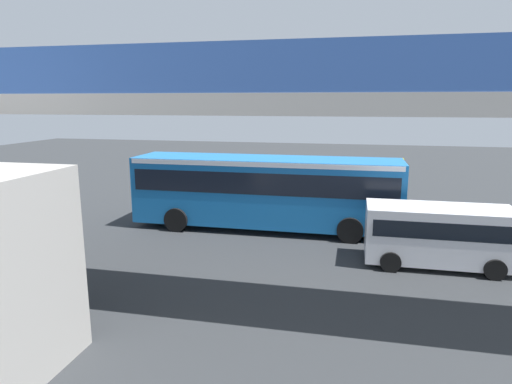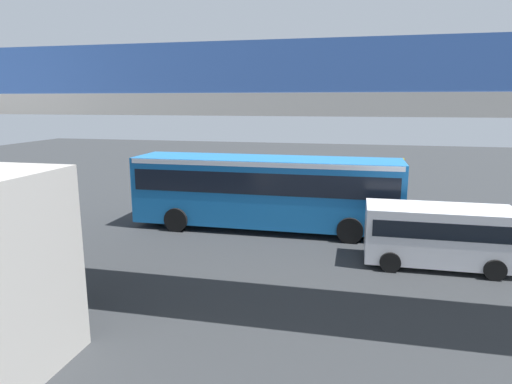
# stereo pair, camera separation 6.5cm
# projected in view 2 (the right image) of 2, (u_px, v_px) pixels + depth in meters

# --- Properties ---
(ground) EXTENTS (80.00, 80.00, 0.00)m
(ground) POSITION_uv_depth(u_px,v_px,m) (254.00, 220.00, 21.16)
(ground) COLOR #2D3033
(city_bus) EXTENTS (11.54, 2.85, 3.15)m
(city_bus) POSITION_uv_depth(u_px,v_px,m) (265.00, 187.00, 19.32)
(city_bus) COLOR #196BB7
(city_bus) RESTS_ON ground
(parked_van) EXTENTS (4.80, 2.17, 2.05)m
(parked_van) POSITION_uv_depth(u_px,v_px,m) (438.00, 232.00, 15.03)
(parked_van) COLOR silver
(parked_van) RESTS_ON ground
(pedestrian) EXTENTS (0.38, 0.38, 1.79)m
(pedestrian) POSITION_uv_depth(u_px,v_px,m) (186.00, 185.00, 25.00)
(pedestrian) COLOR #2D2D38
(pedestrian) RESTS_ON ground
(traffic_sign) EXTENTS (0.08, 0.60, 2.80)m
(traffic_sign) POSITION_uv_depth(u_px,v_px,m) (403.00, 177.00, 21.74)
(traffic_sign) COLOR slate
(traffic_sign) RESTS_ON ground
(lane_dash_leftmost) EXTENTS (2.00, 0.20, 0.01)m
(lane_dash_leftmost) POSITION_uv_depth(u_px,v_px,m) (381.00, 212.00, 22.70)
(lane_dash_leftmost) COLOR silver
(lane_dash_leftmost) RESTS_ON ground
(lane_dash_left) EXTENTS (2.00, 0.20, 0.01)m
(lane_dash_left) POSITION_uv_depth(u_px,v_px,m) (303.00, 208.00, 23.56)
(lane_dash_left) COLOR silver
(lane_dash_left) RESTS_ON ground
(lane_dash_centre) EXTENTS (2.00, 0.20, 0.01)m
(lane_dash_centre) POSITION_uv_depth(u_px,v_px,m) (231.00, 204.00, 24.42)
(lane_dash_centre) COLOR silver
(lane_dash_centre) RESTS_ON ground
(lane_dash_right) EXTENTS (2.00, 0.20, 0.01)m
(lane_dash_right) POSITION_uv_depth(u_px,v_px,m) (163.00, 200.00, 25.28)
(lane_dash_right) COLOR silver
(lane_dash_right) RESTS_ON ground
(pedestrian_overpass) EXTENTS (31.04, 2.60, 6.82)m
(pedestrian_overpass) POSITION_uv_depth(u_px,v_px,m) (177.00, 118.00, 11.51)
(pedestrian_overpass) COLOR #B2ADA5
(pedestrian_overpass) RESTS_ON ground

